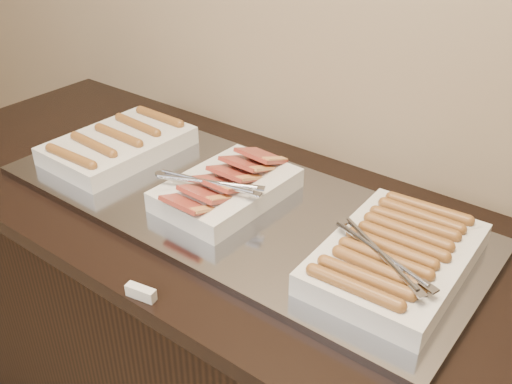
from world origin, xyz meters
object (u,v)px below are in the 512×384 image
at_px(counter, 239,342).
at_px(dish_right, 395,255).
at_px(dish_left, 119,144).
at_px(dish_center, 226,187).
at_px(warming_tray, 233,204).

xyz_separation_m(counter, dish_right, (0.41, -0.00, 0.50)).
distance_m(dish_left, dish_center, 0.39).
height_order(counter, dish_left, dish_left).
bearing_deg(dish_left, warming_tray, 1.26).
height_order(warming_tray, dish_center, dish_center).
relative_size(warming_tray, dish_right, 3.02).
height_order(dish_left, dish_center, dish_center).
relative_size(counter, dish_center, 5.87).
height_order(warming_tray, dish_right, dish_right).
bearing_deg(dish_right, dish_left, 177.99).
xyz_separation_m(warming_tray, dish_left, (-0.41, -0.00, 0.04)).
height_order(dish_center, dish_right, dish_center).
distance_m(dish_left, dish_right, 0.83).
bearing_deg(warming_tray, dish_right, -0.45).
distance_m(dish_center, dish_right, 0.44).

